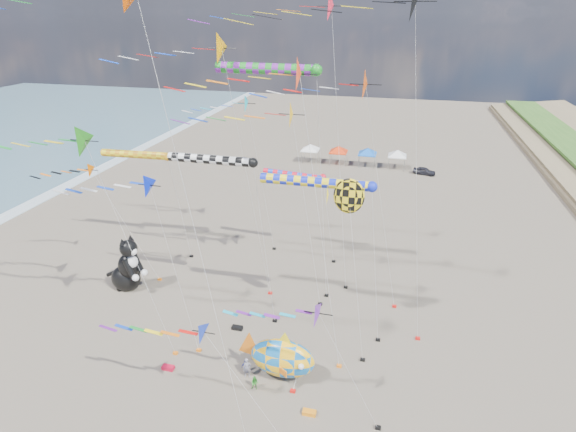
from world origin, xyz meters
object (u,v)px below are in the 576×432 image
(person_adult, at_px, (247,368))
(fish_inflatable, at_px, (282,358))
(cat_inflatable, at_px, (126,262))
(parked_car, at_px, (424,171))
(child_blue, at_px, (245,366))
(child_green, at_px, (255,383))

(person_adult, bearing_deg, fish_inflatable, -8.11)
(cat_inflatable, height_order, person_adult, cat_inflatable)
(fish_inflatable, distance_m, parked_car, 50.83)
(child_blue, bearing_deg, parked_car, 31.34)
(cat_inflatable, bearing_deg, child_blue, -12.99)
(fish_inflatable, bearing_deg, child_green, -139.46)
(cat_inflatable, relative_size, child_blue, 5.13)
(fish_inflatable, xyz_separation_m, person_adult, (-2.52, -0.37, -1.15))
(fish_inflatable, height_order, child_blue, fish_inflatable)
(cat_inflatable, xyz_separation_m, person_adult, (14.77, -8.31, -2.09))
(person_adult, relative_size, parked_car, 0.46)
(cat_inflatable, relative_size, fish_inflatable, 0.92)
(child_blue, bearing_deg, child_green, -92.70)
(fish_inflatable, relative_size, child_green, 5.66)
(child_green, height_order, child_blue, child_blue)
(child_green, xyz_separation_m, child_blue, (-1.19, 1.41, 0.01))
(person_adult, distance_m, child_green, 1.39)
(person_adult, bearing_deg, cat_inflatable, 134.28)
(person_adult, distance_m, parked_car, 51.78)
(cat_inflatable, xyz_separation_m, parked_car, (28.55, 41.60, -2.30))
(child_green, distance_m, parked_car, 52.52)
(child_blue, xyz_separation_m, parked_car, (14.06, 49.51, 0.04))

